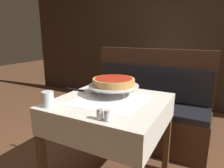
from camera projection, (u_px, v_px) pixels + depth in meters
name	position (u px, v px, depth m)	size (l,w,h in m)	color
dining_table_front	(110.00, 114.00, 1.56)	(0.82, 0.82, 0.75)	beige
dining_table_rear	(159.00, 74.00, 2.98)	(0.82, 0.82, 0.75)	beige
booth_bench	(146.00, 115.00, 2.29)	(1.35, 0.45, 1.08)	#3D2316
back_wall_panel	(173.00, 37.00, 3.32)	(6.00, 0.04, 2.40)	black
pizza_pan_stand	(114.00, 86.00, 1.63)	(0.41, 0.41, 0.08)	#ADADB2
deep_dish_pizza	(114.00, 81.00, 1.63)	(0.34, 0.34, 0.06)	#C68E47
pizza_server	(82.00, 91.00, 1.75)	(0.30, 0.10, 0.01)	#BCBCC1
water_glass_near	(48.00, 99.00, 1.38)	(0.08, 0.08, 0.11)	silver
salt_shaker	(100.00, 114.00, 1.17)	(0.04, 0.04, 0.06)	silver
pepper_shaker	(107.00, 115.00, 1.15)	(0.04, 0.04, 0.06)	silver
condiment_caddy	(154.00, 64.00, 3.09)	(0.11, 0.11, 0.17)	black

